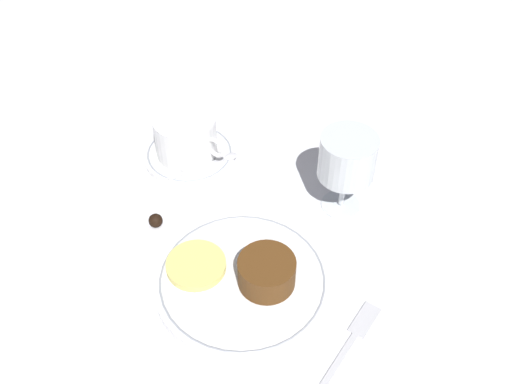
% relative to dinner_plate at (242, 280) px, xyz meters
% --- Properties ---
extents(ground_plane, '(3.00, 3.00, 0.00)m').
position_rel_dinner_plate_xyz_m(ground_plane, '(0.00, 0.02, -0.01)').
color(ground_plane, white).
extents(dinner_plate, '(0.23, 0.23, 0.01)m').
position_rel_dinner_plate_xyz_m(dinner_plate, '(0.00, 0.00, 0.00)').
color(dinner_plate, white).
rests_on(dinner_plate, ground_plane).
extents(saucer, '(0.14, 0.14, 0.01)m').
position_rel_dinner_plate_xyz_m(saucer, '(-0.21, 0.16, -0.00)').
color(saucer, white).
rests_on(saucer, ground_plane).
extents(coffee_cup, '(0.12, 0.10, 0.07)m').
position_rel_dinner_plate_xyz_m(coffee_cup, '(-0.21, 0.16, 0.04)').
color(coffee_cup, white).
rests_on(coffee_cup, saucer).
extents(spoon, '(0.06, 0.11, 0.00)m').
position_rel_dinner_plate_xyz_m(spoon, '(-0.16, 0.15, 0.00)').
color(spoon, silver).
rests_on(spoon, saucer).
extents(wine_glass, '(0.08, 0.08, 0.13)m').
position_rel_dinner_plate_xyz_m(wine_glass, '(0.04, 0.20, 0.08)').
color(wine_glass, silver).
rests_on(wine_glass, ground_plane).
extents(fork, '(0.02, 0.18, 0.01)m').
position_rel_dinner_plate_xyz_m(fork, '(0.16, -0.01, -0.01)').
color(fork, silver).
rests_on(fork, ground_plane).
extents(dessert_cake, '(0.07, 0.07, 0.04)m').
position_rel_dinner_plate_xyz_m(dessert_cake, '(0.03, 0.01, 0.03)').
color(dessert_cake, '#563314').
rests_on(dessert_cake, dinner_plate).
extents(pineapple_slice, '(0.08, 0.08, 0.01)m').
position_rel_dinner_plate_xyz_m(pineapple_slice, '(-0.06, -0.02, 0.01)').
color(pineapple_slice, '#EFE075').
rests_on(pineapple_slice, dinner_plate).
extents(chocolate_truffle, '(0.02, 0.02, 0.02)m').
position_rel_dinner_plate_xyz_m(chocolate_truffle, '(-0.16, 0.01, 0.00)').
color(chocolate_truffle, black).
rests_on(chocolate_truffle, ground_plane).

